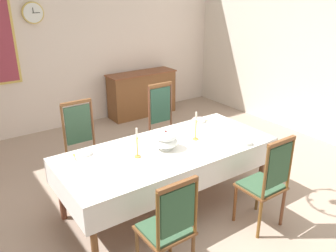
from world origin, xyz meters
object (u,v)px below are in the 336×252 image
chair_south_a (169,227)px  bowl_far_left (246,142)px  spoon_secondary (74,156)px  mounted_clock (33,13)px  bowl_near_left (199,120)px  bowl_near_right (84,153)px  chair_north_b (165,124)px  candlestick_west (137,146)px  dining_table (168,154)px  chair_north_a (84,146)px  candlestick_east (196,129)px  sideboard (142,94)px  spoon_primary (204,119)px  soup_tureen (166,140)px  chair_south_b (266,182)px

chair_south_a → bowl_far_left: (1.49, 0.51, 0.23)m
bowl_far_left → chair_south_a: bearing=-161.1°
spoon_secondary → mounted_clock: (0.50, 2.80, 1.34)m
bowl_near_left → bowl_near_right: size_ratio=1.08×
chair_south_a → chair_north_b: size_ratio=0.88×
candlestick_west → spoon_secondary: size_ratio=1.98×
dining_table → chair_north_a: (-0.66, 0.96, -0.10)m
candlestick_east → bowl_far_left: candlestick_east is taller
dining_table → bowl_near_right: bearing=155.4°
mounted_clock → sideboard: bearing=-7.3°
bowl_near_left → spoon_primary: bearing=12.8°
chair_south_a → soup_tureen: chair_south_a is taller
chair_north_b → spoon_primary: size_ratio=6.90×
bowl_near_right → bowl_near_left: bearing=1.7°
dining_table → sideboard: size_ratio=1.76×
chair_north_a → bowl_near_right: chair_north_a is taller
dining_table → candlestick_west: bearing=180.0°
chair_south_a → chair_north_b: bearing=56.3°
dining_table → mounted_clock: 3.56m
candlestick_east → spoon_secondary: 1.46m
bowl_far_left → spoon_secondary: size_ratio=0.90×
chair_north_b → candlestick_east: bearing=78.0°
sideboard → spoon_primary: bearing=79.3°
chair_south_a → bowl_far_left: bearing=18.9°
chair_south_b → bowl_near_left: bearing=81.1°
candlestick_west → spoon_secondary: bearing=143.1°
chair_north_b → candlestick_west: chair_north_b is taller
spoon_primary → mounted_clock: mounted_clock is taller
dining_table → chair_south_a: 1.17m
bowl_near_left → sideboard: (0.59, 2.54, -0.34)m
soup_tureen → spoon_secondary: soup_tureen is taller
chair_north_a → chair_north_b: chair_north_b is taller
chair_south_b → spoon_secondary: 2.12m
bowl_near_left → bowl_near_right: (-1.71, -0.05, -0.01)m
spoon_primary → chair_north_b: bearing=112.9°
candlestick_west → bowl_far_left: 1.32m
chair_south_a → bowl_far_left: 1.59m
bowl_near_right → bowl_far_left: bowl_far_left is taller
candlestick_east → sideboard: (1.01, 2.98, -0.46)m
candlestick_west → mounted_clock: mounted_clock is taller
chair_south_b → bowl_near_right: size_ratio=6.64×
chair_south_b → spoon_secondary: chair_south_b is taller
candlestick_east → spoon_secondary: size_ratio=2.06×
dining_table → bowl_near_right: bowl_near_right is taller
dining_table → mounted_clock: bearing=98.5°
chair_north_b → sideboard: size_ratio=0.84×
chair_north_a → bowl_far_left: (1.49, -1.41, 0.19)m
mounted_clock → dining_table: bearing=-81.5°
chair_south_a → spoon_primary: bearing=41.5°
bowl_far_left → spoon_secondary: bearing=154.1°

